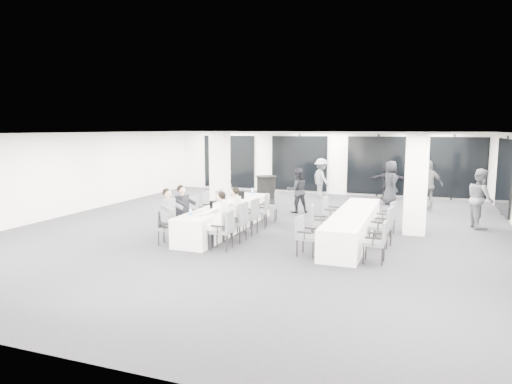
{
  "coord_description": "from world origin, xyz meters",
  "views": [
    {
      "loc": [
        4.38,
        -12.32,
        2.94
      ],
      "look_at": [
        -0.1,
        -0.2,
        1.13
      ],
      "focal_mm": 32.0,
      "sensor_mm": 36.0,
      "label": 1
    }
  ],
  "objects_px": {
    "chair_main_left_mid": "(197,211)",
    "chair_side_right_far": "(388,216)",
    "chair_side_right_near": "(378,239)",
    "ice_bucket_far": "(241,195)",
    "chair_side_right_mid": "(384,224)",
    "standing_guest_g": "(226,175)",
    "banquet_table_main": "(227,217)",
    "chair_side_left_far": "(330,211)",
    "cocktail_table": "(266,190)",
    "standing_guest_d": "(429,182)",
    "standing_guest_c": "(321,176)",
    "chair_main_left_near": "(165,225)",
    "standing_guest_f": "(388,178)",
    "standing_guest_e": "(391,180)",
    "chair_main_left_far": "(223,202)",
    "chair_main_left_second": "(179,216)",
    "chair_main_right_second": "(238,219)",
    "chair_main_right_near": "(225,228)",
    "standing_guest_b": "(297,187)",
    "chair_main_right_mid": "(250,214)",
    "chair_main_right_far": "(272,204)",
    "chair_main_right_fourth": "(262,209)",
    "chair_main_left_fourth": "(210,206)",
    "standing_guest_h": "(481,195)",
    "ice_bucket_near": "(213,205)",
    "chair_side_left_mid": "(318,221)",
    "banquet_table_side": "(353,226)"
  },
  "relations": [
    {
      "from": "chair_main_right_near",
      "to": "chair_side_right_far",
      "type": "height_order",
      "value": "chair_main_right_near"
    },
    {
      "from": "chair_main_left_second",
      "to": "chair_main_right_second",
      "type": "height_order",
      "value": "chair_main_right_second"
    },
    {
      "from": "chair_main_left_fourth",
      "to": "chair_side_right_far",
      "type": "relative_size",
      "value": 1.07
    },
    {
      "from": "standing_guest_f",
      "to": "standing_guest_e",
      "type": "bearing_deg",
      "value": 92.62
    },
    {
      "from": "standing_guest_e",
      "to": "chair_side_left_mid",
      "type": "bearing_deg",
      "value": 143.64
    },
    {
      "from": "chair_main_left_fourth",
      "to": "standing_guest_d",
      "type": "xyz_separation_m",
      "value": [
        6.33,
        4.99,
        0.46
      ]
    },
    {
      "from": "cocktail_table",
      "to": "chair_side_left_far",
      "type": "bearing_deg",
      "value": -46.96
    },
    {
      "from": "chair_side_right_near",
      "to": "standing_guest_b",
      "type": "distance_m",
      "value": 6.21
    },
    {
      "from": "chair_side_left_far",
      "to": "standing_guest_c",
      "type": "xyz_separation_m",
      "value": [
        -1.55,
        5.98,
        0.41
      ]
    },
    {
      "from": "chair_main_left_mid",
      "to": "chair_main_left_near",
      "type": "bearing_deg",
      "value": 7.02
    },
    {
      "from": "ice_bucket_far",
      "to": "standing_guest_c",
      "type": "bearing_deg",
      "value": 78.01
    },
    {
      "from": "chair_main_left_mid",
      "to": "chair_main_left_far",
      "type": "relative_size",
      "value": 1.04
    },
    {
      "from": "banquet_table_side",
      "to": "chair_main_right_mid",
      "type": "xyz_separation_m",
      "value": [
        -2.77,
        -0.36,
        0.2
      ]
    },
    {
      "from": "banquet_table_main",
      "to": "chair_side_left_far",
      "type": "height_order",
      "value": "chair_side_left_far"
    },
    {
      "from": "chair_main_right_mid",
      "to": "chair_main_right_fourth",
      "type": "height_order",
      "value": "chair_main_right_fourth"
    },
    {
      "from": "chair_main_left_far",
      "to": "chair_side_left_far",
      "type": "bearing_deg",
      "value": 82.86
    },
    {
      "from": "chair_side_right_near",
      "to": "ice_bucket_far",
      "type": "height_order",
      "value": "ice_bucket_far"
    },
    {
      "from": "chair_side_right_mid",
      "to": "chair_side_right_far",
      "type": "height_order",
      "value": "chair_side_right_mid"
    },
    {
      "from": "standing_guest_c",
      "to": "standing_guest_g",
      "type": "relative_size",
      "value": 0.97
    },
    {
      "from": "banquet_table_main",
      "to": "ice_bucket_far",
      "type": "xyz_separation_m",
      "value": [
        -0.04,
        1.18,
        0.49
      ]
    },
    {
      "from": "banquet_table_main",
      "to": "chair_main_right_near",
      "type": "height_order",
      "value": "chair_main_right_near"
    },
    {
      "from": "chair_side_left_far",
      "to": "standing_guest_b",
      "type": "height_order",
      "value": "standing_guest_b"
    },
    {
      "from": "standing_guest_g",
      "to": "standing_guest_c",
      "type": "bearing_deg",
      "value": 51.59
    },
    {
      "from": "cocktail_table",
      "to": "standing_guest_d",
      "type": "distance_m",
      "value": 5.96
    },
    {
      "from": "chair_main_left_second",
      "to": "standing_guest_g",
      "type": "distance_m",
      "value": 7.19
    },
    {
      "from": "chair_main_right_second",
      "to": "chair_side_left_mid",
      "type": "xyz_separation_m",
      "value": [
        1.94,
        0.72,
        -0.04
      ]
    },
    {
      "from": "banquet_table_main",
      "to": "standing_guest_d",
      "type": "height_order",
      "value": "standing_guest_d"
    },
    {
      "from": "ice_bucket_near",
      "to": "cocktail_table",
      "type": "bearing_deg",
      "value": 92.89
    },
    {
      "from": "chair_main_right_far",
      "to": "standing_guest_c",
      "type": "height_order",
      "value": "standing_guest_c"
    },
    {
      "from": "chair_main_left_far",
      "to": "standing_guest_b",
      "type": "xyz_separation_m",
      "value": [
        2.02,
        1.84,
        0.36
      ]
    },
    {
      "from": "chair_main_left_mid",
      "to": "chair_side_right_far",
      "type": "relative_size",
      "value": 1.04
    },
    {
      "from": "chair_main_left_fourth",
      "to": "standing_guest_h",
      "type": "distance_m",
      "value": 8.1
    },
    {
      "from": "chair_main_right_mid",
      "to": "chair_main_right_far",
      "type": "xyz_separation_m",
      "value": [
        -0.0,
        1.92,
        -0.02
      ]
    },
    {
      "from": "chair_side_right_mid",
      "to": "standing_guest_g",
      "type": "bearing_deg",
      "value": 57.99
    },
    {
      "from": "chair_side_right_near",
      "to": "ice_bucket_far",
      "type": "xyz_separation_m",
      "value": [
        -4.48,
        3.09,
        0.33
      ]
    },
    {
      "from": "chair_main_left_second",
      "to": "standing_guest_c",
      "type": "xyz_separation_m",
      "value": [
        2.06,
        8.43,
        0.37
      ]
    },
    {
      "from": "banquet_table_main",
      "to": "chair_side_right_far",
      "type": "bearing_deg",
      "value": 12.75
    },
    {
      "from": "banquet_table_side",
      "to": "standing_guest_b",
      "type": "bearing_deg",
      "value": 126.22
    },
    {
      "from": "chair_main_right_second",
      "to": "standing_guest_h",
      "type": "height_order",
      "value": "standing_guest_h"
    },
    {
      "from": "cocktail_table",
      "to": "chair_side_right_near",
      "type": "bearing_deg",
      "value": -53.16
    },
    {
      "from": "standing_guest_c",
      "to": "standing_guest_f",
      "type": "height_order",
      "value": "standing_guest_c"
    },
    {
      "from": "standing_guest_c",
      "to": "banquet_table_main",
      "type": "bearing_deg",
      "value": 129.65
    },
    {
      "from": "chair_side_right_mid",
      "to": "chair_side_left_far",
      "type": "bearing_deg",
      "value": 56.06
    },
    {
      "from": "chair_main_left_near",
      "to": "standing_guest_g",
      "type": "xyz_separation_m",
      "value": [
        -1.72,
        7.72,
        0.48
      ]
    },
    {
      "from": "chair_main_right_fourth",
      "to": "chair_side_right_near",
      "type": "distance_m",
      "value": 4.41
    },
    {
      "from": "standing_guest_e",
      "to": "chair_main_left_mid",
      "type": "bearing_deg",
      "value": 117.89
    },
    {
      "from": "ice_bucket_near",
      "to": "chair_side_right_mid",
      "type": "bearing_deg",
      "value": 4.36
    },
    {
      "from": "banquet_table_main",
      "to": "chair_main_left_mid",
      "type": "relative_size",
      "value": 5.15
    },
    {
      "from": "chair_side_left_far",
      "to": "standing_guest_g",
      "type": "height_order",
      "value": "standing_guest_g"
    },
    {
      "from": "chair_main_right_near",
      "to": "chair_main_left_fourth",
      "type": "bearing_deg",
      "value": 30.17
    }
  ]
}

